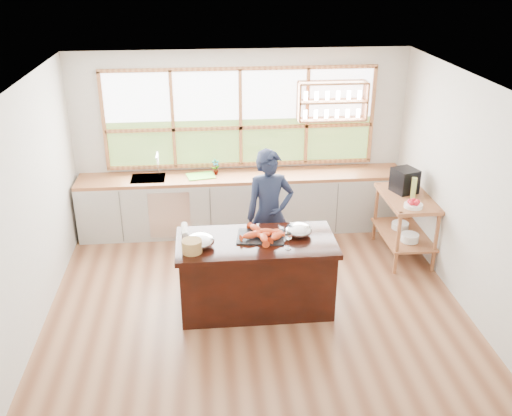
{
  "coord_description": "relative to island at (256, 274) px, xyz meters",
  "views": [
    {
      "loc": [
        -0.56,
        -6.04,
        3.95
      ],
      "look_at": [
        0.03,
        0.15,
        1.16
      ],
      "focal_mm": 40.0,
      "sensor_mm": 36.0,
      "label": 1
    }
  ],
  "objects": [
    {
      "name": "mixing_bowl_right",
      "position": [
        0.51,
        0.09,
        0.51
      ],
      "size": [
        0.32,
        0.32,
        0.15
      ],
      "primitive_type": "ellipsoid",
      "color": "silver",
      "rests_on": "island"
    },
    {
      "name": "wicker_basket",
      "position": [
        -0.74,
        -0.21,
        0.52
      ],
      "size": [
        0.23,
        0.23,
        0.15
      ],
      "primitive_type": "cylinder",
      "color": "tan",
      "rests_on": "island"
    },
    {
      "name": "cook",
      "position": [
        0.25,
        0.77,
        0.41
      ],
      "size": [
        0.68,
        0.5,
        1.73
      ],
      "primitive_type": "imported",
      "rotation": [
        0.0,
        0.0,
        0.14
      ],
      "color": "#171E36",
      "rests_on": "ground_plane"
    },
    {
      "name": "espresso_machine",
      "position": [
        2.19,
        1.28,
        0.61
      ],
      "size": [
        0.38,
        0.39,
        0.33
      ],
      "primitive_type": "cube",
      "rotation": [
        0.0,
        0.0,
        0.34
      ],
      "color": "black",
      "rests_on": "right_shelf_unit"
    },
    {
      "name": "ground_plane",
      "position": [
        0.0,
        0.2,
        -0.45
      ],
      "size": [
        5.0,
        5.0,
        0.0
      ],
      "primitive_type": "plane",
      "color": "#996645"
    },
    {
      "name": "fruit_bowl",
      "position": [
        2.14,
        0.74,
        0.49
      ],
      "size": [
        0.24,
        0.24,
        0.11
      ],
      "color": "white",
      "rests_on": "right_shelf_unit"
    },
    {
      "name": "back_counter",
      "position": [
        -0.02,
        2.14,
        0.0
      ],
      "size": [
        4.9,
        0.63,
        0.9
      ],
      "color": "#B1ADA7",
      "rests_on": "ground_plane"
    },
    {
      "name": "room_shell",
      "position": [
        0.02,
        0.71,
        1.3
      ],
      "size": [
        5.02,
        4.52,
        2.71
      ],
      "color": "beige",
      "rests_on": "ground_plane"
    },
    {
      "name": "cutting_board",
      "position": [
        -0.62,
        2.14,
        0.45
      ],
      "size": [
        0.45,
        0.37,
        0.01
      ],
      "primitive_type": "cube",
      "rotation": [
        0.0,
        0.0,
        0.2
      ],
      "color": "#66C838",
      "rests_on": "back_counter"
    },
    {
      "name": "wine_glass",
      "position": [
        0.34,
        -0.24,
        0.61
      ],
      "size": [
        0.08,
        0.08,
        0.22
      ],
      "color": "silver",
      "rests_on": "island"
    },
    {
      "name": "potted_plant",
      "position": [
        -0.4,
        2.2,
        0.57
      ],
      "size": [
        0.15,
        0.12,
        0.24
      ],
      "primitive_type": "imported",
      "rotation": [
        0.0,
        0.0,
        0.37
      ],
      "color": "slate",
      "rests_on": "back_counter"
    },
    {
      "name": "slate_board",
      "position": [
        0.06,
        0.07,
        0.45
      ],
      "size": [
        0.6,
        0.48,
        0.02
      ],
      "primitive_type": "cube",
      "rotation": [
        0.0,
        0.0,
        -0.15
      ],
      "color": "black",
      "rests_on": "island"
    },
    {
      "name": "parchment_roll",
      "position": [
        -0.83,
        0.27,
        0.49
      ],
      "size": [
        0.1,
        0.3,
        0.08
      ],
      "primitive_type": "cylinder",
      "rotation": [
        1.57,
        0.0,
        0.06
      ],
      "color": "silver",
      "rests_on": "island"
    },
    {
      "name": "wine_bottle",
      "position": [
        2.24,
        1.05,
        0.59
      ],
      "size": [
        0.09,
        0.09,
        0.29
      ],
      "primitive_type": "cylinder",
      "rotation": [
        0.0,
        0.0,
        0.3
      ],
      "color": "#B1C35A",
      "rests_on": "right_shelf_unit"
    },
    {
      "name": "mixing_bowl_left",
      "position": [
        -0.65,
        -0.08,
        0.52
      ],
      "size": [
        0.33,
        0.33,
        0.16
      ],
      "primitive_type": "ellipsoid",
      "color": "silver",
      "rests_on": "island"
    },
    {
      "name": "island",
      "position": [
        0.0,
        0.0,
        0.0
      ],
      "size": [
        1.85,
        0.9,
        0.9
      ],
      "color": "black",
      "rests_on": "ground_plane"
    },
    {
      "name": "right_shelf_unit",
      "position": [
        2.19,
        1.09,
        0.15
      ],
      "size": [
        0.62,
        1.1,
        0.9
      ],
      "color": "#905A35",
      "rests_on": "ground_plane"
    },
    {
      "name": "lobster_pile",
      "position": [
        0.08,
        0.04,
        0.5
      ],
      "size": [
        0.52,
        0.48,
        0.08
      ],
      "color": "orange",
      "rests_on": "slate_board"
    }
  ]
}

